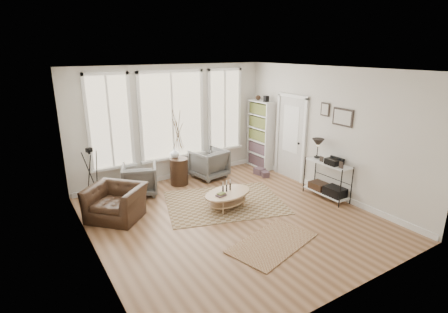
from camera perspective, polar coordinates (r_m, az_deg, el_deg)
room at (r=6.64m, az=1.32°, el=1.21°), size 5.50×5.54×2.90m
bay_window at (r=8.90m, az=-8.43°, el=6.33°), size 4.14×0.12×2.24m
door at (r=9.11m, az=10.86°, el=3.33°), size 0.09×1.06×2.22m
bookcase at (r=9.85m, az=5.99°, el=3.59°), size 0.31×0.85×2.06m
low_shelf at (r=8.19m, az=16.49°, el=-3.11°), size 0.38×1.08×1.30m
wall_art at (r=8.01m, az=18.11°, el=6.44°), size 0.04×0.88×0.44m
rug_main at (r=7.78m, az=0.10°, el=-7.48°), size 2.94×2.53×0.01m
rug_runner at (r=6.33m, az=7.94°, el=-13.77°), size 1.78×1.28×0.01m
coffee_table at (r=7.43m, az=0.57°, el=-6.42°), size 1.24×0.93×0.51m
armchair_left at (r=8.34m, az=-13.59°, el=-3.65°), size 0.99×1.00×0.72m
armchair_right at (r=9.16m, az=-2.47°, el=-1.15°), size 0.95×0.97×0.75m
side_table at (r=8.59m, az=-7.48°, el=1.12°), size 0.44×0.44×1.87m
vase at (r=8.73m, az=-8.07°, el=0.61°), size 0.25×0.25×0.24m
accent_chair at (r=7.31m, az=-17.25°, el=-7.16°), size 1.36×1.36×0.67m
tripod_camera at (r=8.06m, az=-20.69°, el=-3.33°), size 0.44×0.44×1.26m
book_stack_near at (r=9.50m, az=5.81°, el=-2.39°), size 0.25×0.30×0.17m
book_stack_far at (r=9.33m, az=6.72°, el=-2.88°), size 0.25×0.28×0.15m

